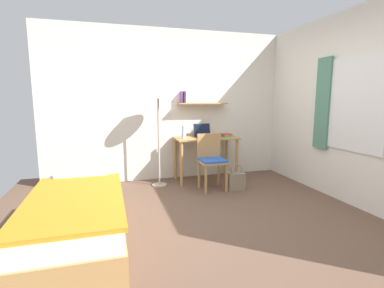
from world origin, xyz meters
name	(u,v)px	position (x,y,z in m)	size (l,w,h in m)	color
ground_plane	(211,222)	(0.00, 0.00, 0.00)	(5.28, 5.28, 0.00)	brown
wall_back	(173,106)	(0.00, 2.02, 1.30)	(4.40, 0.27, 2.60)	silver
wall_right	(359,108)	(2.02, 0.01, 1.30)	(0.10, 4.40, 2.60)	silver
bed	(77,216)	(-1.45, 0.03, 0.24)	(0.90, 2.00, 0.54)	#B2844C
desk	(206,145)	(0.51, 1.70, 0.62)	(1.08, 0.54, 0.76)	#B2844C
desk_chair	(211,158)	(0.44, 1.20, 0.49)	(0.42, 0.40, 0.87)	#B2844C
standing_lamp	(158,96)	(-0.33, 1.58, 1.46)	(0.43, 0.43, 1.65)	#B2A893
laptop	(203,133)	(0.48, 1.78, 0.82)	(0.31, 0.23, 0.22)	black
water_bottle	(184,132)	(0.10, 1.63, 0.87)	(0.07, 0.07, 0.21)	silver
book_stack	(226,135)	(0.88, 1.67, 0.79)	(0.18, 0.21, 0.05)	#4CA856
handbag	(236,181)	(0.79, 1.02, 0.15)	(0.27, 0.13, 0.42)	gray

